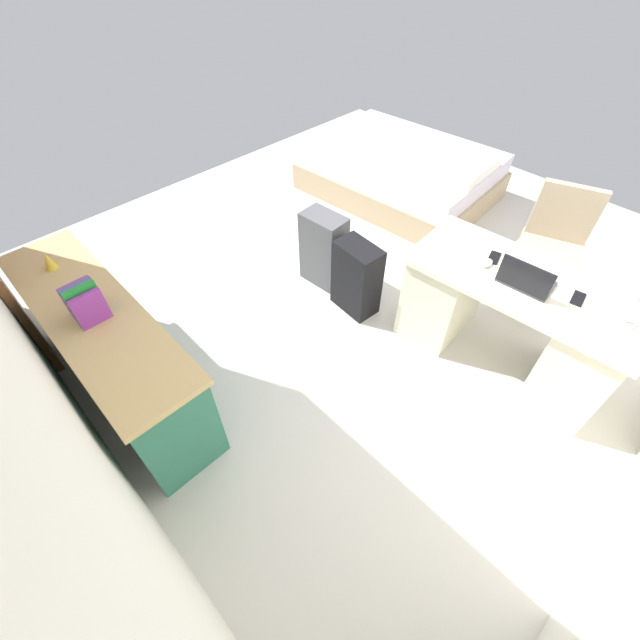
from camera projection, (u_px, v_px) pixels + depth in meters
name	position (u px, v px, depth m)	size (l,w,h in m)	color
ground_plane	(383.00, 293.00, 3.62)	(5.76, 5.76, 0.00)	beige
desk	(509.00, 319.00, 2.88)	(1.49, 0.77, 0.74)	beige
office_chair	(548.00, 255.00, 3.31)	(0.59, 0.59, 0.94)	black
credenza	(112.00, 351.00, 2.70)	(1.80, 0.48, 0.74)	#2D7056
bed	(401.00, 172.00, 4.57)	(2.00, 1.54, 0.58)	tan
suitcase_black	(357.00, 278.00, 3.29)	(0.36, 0.22, 0.60)	black
suitcase_spare_grey	(324.00, 250.00, 3.51)	(0.36, 0.22, 0.65)	#4C4C51
laptop	(526.00, 280.00, 2.55)	(0.33, 0.24, 0.21)	#333338
computer_mouse	(487.00, 263.00, 2.71)	(0.06, 0.10, 0.03)	white
cell_phone_near_laptop	(578.00, 299.00, 2.50)	(0.07, 0.14, 0.01)	black
cell_phone_by_mouse	(494.00, 258.00, 2.77)	(0.07, 0.14, 0.01)	black
desk_lamp	(640.00, 286.00, 2.21)	(0.16, 0.11, 0.34)	silver
book_row	(84.00, 301.00, 2.33)	(0.19, 0.17, 0.24)	purple
figurine_small	(49.00, 261.00, 2.65)	(0.08, 0.08, 0.11)	gold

